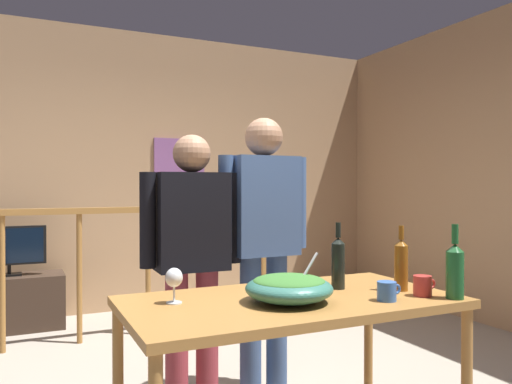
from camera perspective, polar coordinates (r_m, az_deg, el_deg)
The scene contains 16 objects.
back_wall at distance 5.36m, azimuth -15.08°, elevation 2.35°, with size 5.94×0.10×2.85m, color tan.
side_wall_right at distance 5.18m, azimuth 23.81°, elevation 2.37°, with size 0.10×4.01×2.85m, color tan.
framed_picture at distance 5.45m, azimuth -8.62°, elevation 3.89°, with size 0.55×0.03×0.40m, color #8C5792.
stair_railing at distance 4.37m, azimuth -15.90°, elevation -6.57°, with size 3.98×0.10×1.14m.
tv_console at distance 5.03m, azimuth -26.03°, elevation -11.18°, with size 0.90×0.40×0.48m, color #38281E.
flat_screen_tv at distance 4.92m, azimuth -26.06°, elevation -5.56°, with size 0.60×0.12×0.44m.
serving_table at distance 2.38m, azimuth 3.95°, elevation -13.44°, with size 1.51×0.79×0.76m.
salad_bowl at distance 2.26m, azimuth 3.75°, elevation -10.62°, with size 0.39×0.39×0.21m.
wine_glass at distance 2.26m, azimuth -9.22°, elevation -9.65°, with size 0.08×0.08×0.16m.
wine_bottle_amber at distance 2.59m, azimuth 16.03°, elevation -7.78°, with size 0.07×0.07×0.32m.
wine_bottle_dark at distance 2.57m, azimuth 9.24°, elevation -7.77°, with size 0.07×0.07×0.33m.
wine_bottle_green at distance 2.49m, azimuth 21.49°, elevation -8.11°, with size 0.08×0.08×0.34m.
mug_blue at distance 2.36m, azimuth 14.55°, elevation -10.76°, with size 0.12×0.09×0.09m.
mug_red at distance 2.51m, azimuth 18.29°, elevation -10.00°, with size 0.12×0.08×0.09m.
person_standing_left at distance 2.93m, azimuth -7.23°, elevation -6.14°, with size 0.59×0.23×1.56m.
person_standing_right at distance 3.09m, azimuth 0.88°, elevation -4.27°, with size 0.59×0.23×1.68m.
Camera 1 is at (-0.93, -2.60, 1.27)m, focal length 35.51 mm.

